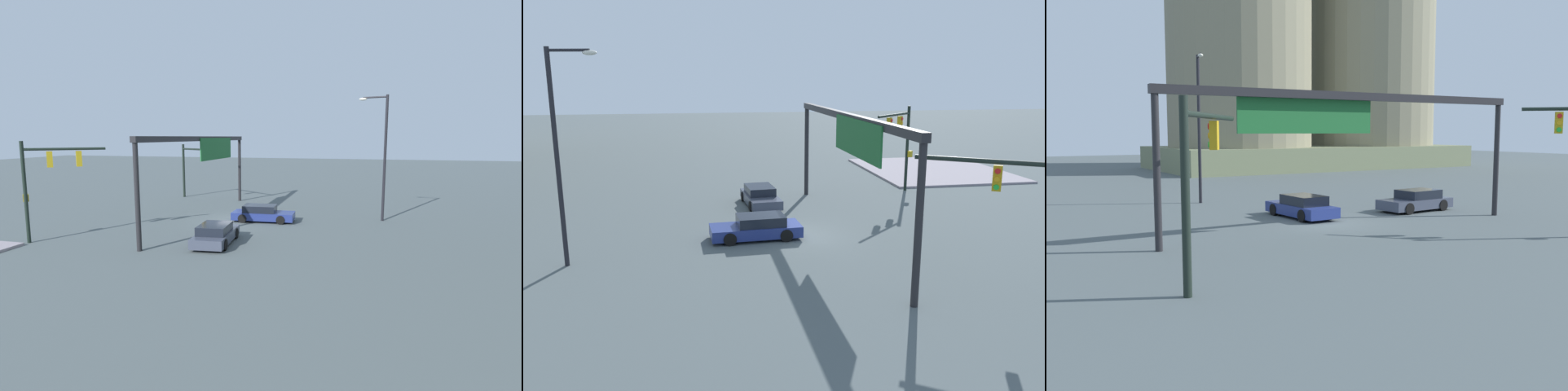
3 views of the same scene
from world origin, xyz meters
The scene contains 7 objects.
ground_plane centered at (0.00, 0.00, 0.00)m, with size 177.92×177.92×0.00m, color #4F595B.
traffic_signal_near_corner centered at (8.50, -9.16, 4.03)m, with size 3.26×3.73×5.99m.
traffic_signal_opposite_side centered at (-9.30, -7.71, 3.76)m, with size 3.92×5.67×5.47m.
streetlamp_curved_arm centered at (-2.72, 10.37, 5.24)m, with size 0.76×2.13×9.23m.
overhead_sign_gantry centered at (-0.54, -2.62, 5.21)m, with size 18.74×0.43×6.27m.
sedan_car_approaching centered at (-0.24, 1.92, 0.57)m, with size 2.07×4.63×1.21m.
sedan_car_waiting_far centered at (6.68, 0.85, 0.57)m, with size 4.51×2.23×1.21m.
Camera 1 is at (28.48, 9.25, 6.23)m, focal length 27.98 mm.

